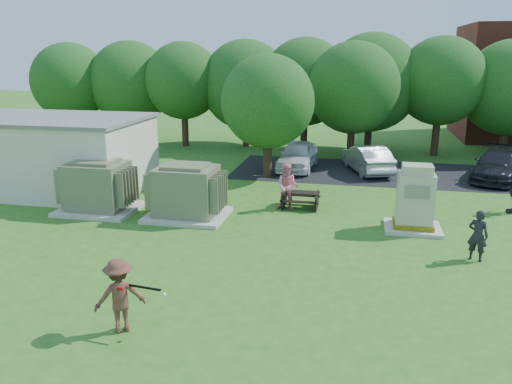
% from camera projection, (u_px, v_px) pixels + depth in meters
% --- Properties ---
extents(ground, '(120.00, 120.00, 0.00)m').
position_uv_depth(ground, '(227.00, 272.00, 14.41)').
color(ground, '#2D6619').
rests_on(ground, ground).
extents(service_building, '(10.00, 5.00, 3.20)m').
position_uv_depth(service_building, '(34.00, 155.00, 22.76)').
color(service_building, beige).
rests_on(service_building, ground).
extents(service_building_roof, '(10.20, 5.20, 0.15)m').
position_uv_depth(service_building_roof, '(30.00, 118.00, 22.31)').
color(service_building_roof, slate).
rests_on(service_building_roof, service_building).
extents(parking_strip, '(20.00, 6.00, 0.01)m').
position_uv_depth(parking_strip, '(427.00, 175.00, 25.72)').
color(parking_strip, '#232326').
rests_on(parking_strip, ground).
extents(transformer_left, '(3.00, 2.40, 2.07)m').
position_uv_depth(transformer_left, '(98.00, 187.00, 19.68)').
color(transformer_left, beige).
rests_on(transformer_left, ground).
extents(transformer_right, '(3.00, 2.40, 2.07)m').
position_uv_depth(transformer_right, '(187.00, 193.00, 18.94)').
color(transformer_right, beige).
rests_on(transformer_right, ground).
extents(generator_cabinet, '(1.95, 1.60, 2.38)m').
position_uv_depth(generator_cabinet, '(415.00, 202.00, 17.55)').
color(generator_cabinet, beige).
rests_on(generator_cabinet, ground).
extents(picnic_table, '(1.54, 1.16, 0.66)m').
position_uv_depth(picnic_table, '(300.00, 198.00, 20.26)').
color(picnic_table, black).
rests_on(picnic_table, ground).
extents(batter, '(1.30, 1.16, 1.75)m').
position_uv_depth(batter, '(119.00, 296.00, 11.17)').
color(batter, brown).
rests_on(batter, ground).
extents(person_by_generator, '(0.69, 0.59, 1.60)m').
position_uv_depth(person_by_generator, '(478.00, 235.00, 15.03)').
color(person_by_generator, black).
rests_on(person_by_generator, ground).
extents(person_at_picnic, '(0.93, 0.72, 1.90)m').
position_uv_depth(person_at_picnic, '(288.00, 187.00, 19.84)').
color(person_at_picnic, pink).
rests_on(person_at_picnic, ground).
extents(car_white, '(2.02, 4.51, 1.51)m').
position_uv_depth(car_white, '(298.00, 155.00, 26.85)').
color(car_white, white).
rests_on(car_white, ground).
extents(car_silver_a, '(2.86, 4.60, 1.43)m').
position_uv_depth(car_silver_a, '(367.00, 159.00, 26.19)').
color(car_silver_a, '#B5B6BA').
rests_on(car_silver_a, ground).
extents(car_dark, '(3.58, 5.35, 1.44)m').
position_uv_depth(car_dark, '(497.00, 165.00, 24.70)').
color(car_dark, black).
rests_on(car_dark, ground).
extents(batting_equipment, '(1.12, 0.30, 0.23)m').
position_uv_depth(batting_equipment, '(142.00, 289.00, 10.94)').
color(batting_equipment, black).
rests_on(batting_equipment, ground).
extents(tree_row, '(41.30, 13.30, 7.30)m').
position_uv_depth(tree_row, '(333.00, 85.00, 30.35)').
color(tree_row, '#47301E').
rests_on(tree_row, ground).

